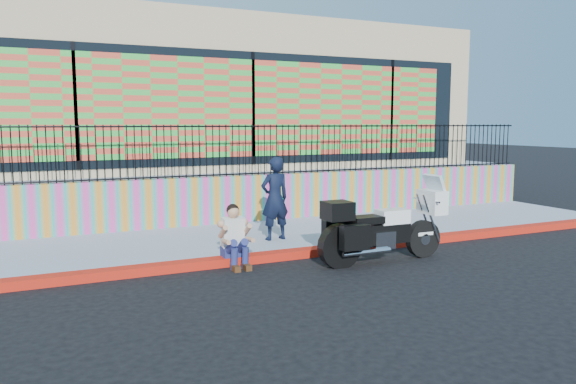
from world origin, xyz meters
TOP-DOWN VIEW (x-y plane):
  - ground at (0.00, 0.00)m, footprint 90.00×90.00m
  - red_curb at (0.00, 0.00)m, footprint 16.00×0.30m
  - sidewalk at (0.00, 1.65)m, footprint 16.00×3.00m
  - mural_wall at (0.00, 3.25)m, footprint 16.00×0.20m
  - metal_fence at (0.00, 3.25)m, footprint 15.80×0.04m
  - elevated_platform at (0.00, 8.35)m, footprint 16.00×10.00m
  - storefront_building at (0.00, 8.13)m, footprint 14.00×8.06m
  - police_motorcycle at (0.44, -0.95)m, footprint 2.48×0.82m
  - police_officer at (-0.77, 1.01)m, footprint 0.65×0.46m
  - seated_man at (-2.02, -0.17)m, footprint 0.54×0.71m

SIDE VIEW (x-z plane):
  - ground at x=0.00m, z-range 0.00..0.00m
  - red_curb at x=0.00m, z-range 0.00..0.15m
  - sidewalk at x=0.00m, z-range 0.00..0.15m
  - seated_man at x=-2.02m, z-range -0.08..0.98m
  - elevated_platform at x=0.00m, z-range 0.00..1.25m
  - police_motorcycle at x=0.44m, z-range -0.13..1.42m
  - mural_wall at x=0.00m, z-range 0.15..1.25m
  - police_officer at x=-0.77m, z-range 0.15..1.82m
  - metal_fence at x=0.00m, z-range 1.25..2.45m
  - storefront_building at x=0.00m, z-range 1.25..5.25m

